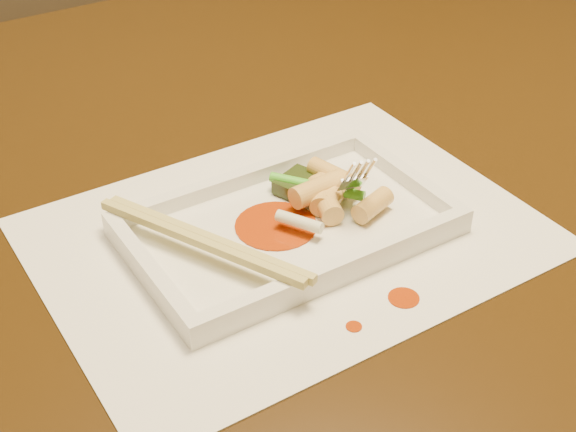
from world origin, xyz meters
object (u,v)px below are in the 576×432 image
placemat (288,234)px  plate_base (288,230)px  table (202,250)px  fork (348,116)px  chopstick_a (198,241)px

placemat → plate_base: bearing=0.0°
table → plate_base: size_ratio=5.38×
fork → table: bearing=125.3°
plate_base → chopstick_a: bearing=180.0°
plate_base → chopstick_a: 0.08m
table → chopstick_a: bearing=-115.6°
table → chopstick_a: size_ratio=7.24×
plate_base → chopstick_a: size_ratio=1.34×
fork → chopstick_a: bearing=-173.2°
table → chopstick_a: chopstick_a is taller
plate_base → placemat: bearing=0.0°
table → plate_base: (0.02, -0.14, 0.11)m
plate_base → fork: bearing=14.4°
placemat → plate_base: 0.00m
table → placemat: size_ratio=3.50×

